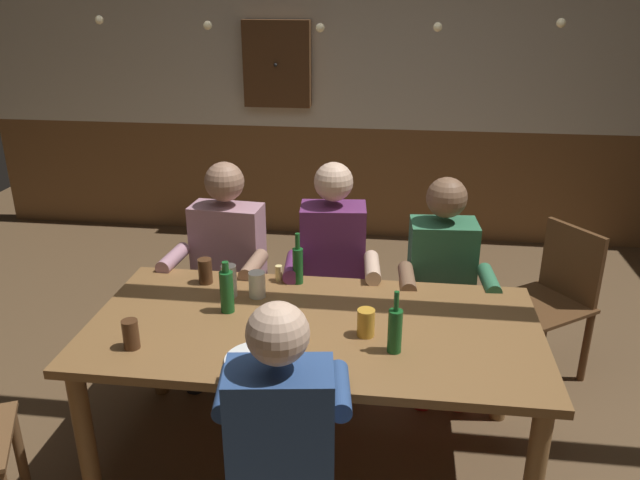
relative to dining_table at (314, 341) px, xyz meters
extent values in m
plane|color=brown|center=(0.00, 0.16, -0.64)|extent=(8.04, 8.04, 0.00)
cube|color=silver|center=(0.00, 3.02, 1.01)|extent=(6.70, 0.12, 1.34)
cube|color=brown|center=(0.00, 3.02, -0.15)|extent=(6.70, 0.12, 0.98)
cube|color=brown|center=(0.00, 0.00, 0.07)|extent=(2.01, 0.99, 0.04)
cylinder|color=brown|center=(-0.92, -0.42, -0.30)|extent=(0.08, 0.08, 0.69)
cylinder|color=brown|center=(0.92, -0.42, -0.30)|extent=(0.08, 0.08, 0.69)
cylinder|color=brown|center=(-0.92, 0.42, -0.30)|extent=(0.08, 0.08, 0.69)
cylinder|color=brown|center=(0.92, 0.42, -0.30)|extent=(0.08, 0.08, 0.69)
cube|color=#B78493|center=(-0.60, 0.80, 0.08)|extent=(0.41, 0.23, 0.53)
sphere|color=#9E755B|center=(-0.60, 0.80, 0.49)|extent=(0.22, 0.22, 0.22)
cylinder|color=black|center=(-0.51, 0.63, -0.16)|extent=(0.16, 0.42, 0.13)
cylinder|color=black|center=(-0.72, 0.65, -0.16)|extent=(0.16, 0.42, 0.13)
cylinder|color=black|center=(-0.52, 0.43, -0.43)|extent=(0.10, 0.10, 0.42)
cylinder|color=black|center=(-0.74, 0.45, -0.43)|extent=(0.10, 0.10, 0.42)
cylinder|color=#9E755B|center=(-0.39, 0.54, 0.11)|extent=(0.10, 0.29, 0.08)
cylinder|color=#B78493|center=(-0.85, 0.57, 0.11)|extent=(0.10, 0.29, 0.08)
cube|color=#6B2D66|center=(0.00, 0.80, 0.10)|extent=(0.38, 0.26, 0.55)
sphere|color=beige|center=(0.00, 0.80, 0.51)|extent=(0.21, 0.21, 0.21)
cylinder|color=#B78493|center=(0.11, 0.68, -0.16)|extent=(0.16, 0.38, 0.13)
cylinder|color=#B78493|center=(-0.09, 0.66, -0.16)|extent=(0.16, 0.38, 0.13)
cylinder|color=#B78493|center=(0.13, 0.49, -0.43)|extent=(0.10, 0.10, 0.42)
cylinder|color=#B78493|center=(-0.07, 0.47, -0.43)|extent=(0.10, 0.10, 0.42)
cylinder|color=beige|center=(0.23, 0.56, 0.12)|extent=(0.11, 0.29, 0.08)
cylinder|color=#6B2D66|center=(-0.18, 0.52, 0.12)|extent=(0.11, 0.29, 0.08)
cube|color=#33724C|center=(0.60, 0.80, 0.06)|extent=(0.37, 0.26, 0.49)
sphere|color=brown|center=(0.60, 0.80, 0.44)|extent=(0.22, 0.22, 0.22)
cylinder|color=#AD1919|center=(0.71, 0.67, -0.16)|extent=(0.16, 0.39, 0.13)
cylinder|color=#AD1919|center=(0.51, 0.65, -0.16)|extent=(0.16, 0.39, 0.13)
cylinder|color=#AD1919|center=(0.72, 0.48, -0.43)|extent=(0.10, 0.10, 0.42)
cylinder|color=#AD1919|center=(0.53, 0.46, -0.43)|extent=(0.10, 0.10, 0.42)
cylinder|color=#33724C|center=(0.83, 0.55, 0.09)|extent=(0.10, 0.28, 0.08)
cylinder|color=brown|center=(0.41, 0.52, 0.09)|extent=(0.10, 0.28, 0.08)
cube|color=#2D4C84|center=(0.00, -0.80, 0.10)|extent=(0.37, 0.25, 0.55)
sphere|color=beige|center=(0.00, -0.80, 0.50)|extent=(0.20, 0.20, 0.20)
cylinder|color=#997F60|center=(-0.11, -0.67, -0.16)|extent=(0.18, 0.39, 0.13)
cylinder|color=#997F60|center=(0.07, -0.65, -0.16)|extent=(0.18, 0.39, 0.13)
cylinder|color=#2D4C84|center=(-0.23, -0.58, 0.12)|extent=(0.12, 0.29, 0.08)
cylinder|color=#2D4C84|center=(0.17, -0.53, 0.12)|extent=(0.12, 0.29, 0.08)
cube|color=brown|center=(1.18, 0.87, -0.19)|extent=(0.62, 0.62, 0.02)
cube|color=brown|center=(1.34, 0.99, 0.03)|extent=(0.26, 0.34, 0.42)
cylinder|color=brown|center=(1.14, 0.60, -0.42)|extent=(0.04, 0.04, 0.44)
cylinder|color=brown|center=(0.92, 0.91, -0.42)|extent=(0.04, 0.04, 0.44)
cylinder|color=brown|center=(1.45, 0.83, -0.42)|extent=(0.04, 0.04, 0.44)
cylinder|color=brown|center=(1.22, 1.14, -0.42)|extent=(0.04, 0.04, 0.44)
cylinder|color=brown|center=(-1.26, -0.39, -0.42)|extent=(0.04, 0.04, 0.44)
cylinder|color=#F9E08C|center=(-0.24, 0.43, 0.13)|extent=(0.04, 0.04, 0.08)
cylinder|color=white|center=(-0.18, -0.33, 0.09)|extent=(0.27, 0.27, 0.01)
cylinder|color=#195923|center=(0.36, -0.18, 0.18)|extent=(0.06, 0.06, 0.19)
cylinder|color=#195923|center=(0.36, -0.18, 0.32)|extent=(0.02, 0.02, 0.09)
cylinder|color=#195923|center=(-0.41, 0.07, 0.19)|extent=(0.06, 0.06, 0.20)
cylinder|color=#195923|center=(-0.41, 0.07, 0.31)|extent=(0.03, 0.03, 0.05)
cylinder|color=#195923|center=(-0.14, 0.41, 0.18)|extent=(0.05, 0.05, 0.19)
cylinder|color=#195923|center=(-0.14, 0.41, 0.31)|extent=(0.02, 0.02, 0.08)
cylinder|color=gold|center=(0.23, -0.06, 0.15)|extent=(0.08, 0.08, 0.12)
cylinder|color=#4C2D19|center=(-0.72, -0.29, 0.15)|extent=(0.07, 0.07, 0.13)
cylinder|color=#E5C64C|center=(-0.08, -0.15, 0.15)|extent=(0.06, 0.06, 0.13)
cylinder|color=white|center=(-0.31, 0.24, 0.15)|extent=(0.08, 0.08, 0.13)
cylinder|color=#4C2D19|center=(-0.60, 0.35, 0.15)|extent=(0.07, 0.07, 0.13)
cylinder|color=white|center=(-0.44, 0.23, 0.17)|extent=(0.07, 0.07, 0.16)
cube|color=brown|center=(-0.70, 2.89, 0.88)|extent=(0.56, 0.12, 0.70)
sphere|color=black|center=(-0.70, 2.82, 0.88)|extent=(0.03, 0.03, 0.03)
sphere|color=#F9EAB2|center=(-0.94, 0.23, 1.35)|extent=(0.04, 0.04, 0.04)
sphere|color=#F9EAB2|center=(-0.47, 0.23, 1.33)|extent=(0.04, 0.04, 0.04)
sphere|color=#F9EAB2|center=(0.00, 0.23, 1.33)|extent=(0.04, 0.04, 0.04)
sphere|color=#F9EAB2|center=(0.47, 0.23, 1.33)|extent=(0.04, 0.04, 0.04)
sphere|color=#F9EAB2|center=(0.94, 0.23, 1.35)|extent=(0.04, 0.04, 0.04)
camera|label=1|loc=(0.34, -2.45, 1.49)|focal=35.57mm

